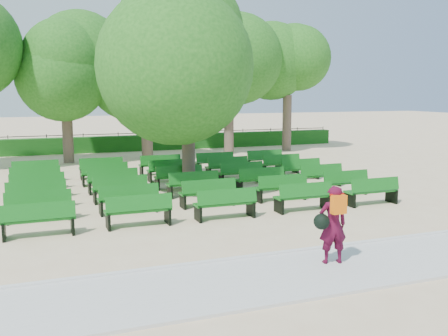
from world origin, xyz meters
name	(u,v)px	position (x,y,z in m)	size (l,w,h in m)	color
ground	(218,196)	(0.00, 0.00, 0.00)	(120.00, 120.00, 0.00)	beige
paving	(347,267)	(0.00, -7.40, 0.03)	(30.00, 2.20, 0.06)	silver
curb	(316,249)	(0.00, -6.25, 0.05)	(30.00, 0.12, 0.10)	silver
hedge	(137,143)	(0.00, 14.00, 0.45)	(26.00, 0.70, 0.90)	#185416
fence	(135,150)	(0.00, 14.40, 0.00)	(26.00, 0.10, 1.02)	black
tree_line	(152,159)	(0.00, 10.00, 0.00)	(21.80, 6.80, 7.04)	#286C1D
bench_array	(185,189)	(-0.81, 1.06, 0.09)	(1.71, 0.59, 1.07)	#116216
tree_among	(187,57)	(-0.59, 1.38, 4.61)	(5.15, 5.15, 6.94)	brown
person	(332,224)	(-0.21, -7.15, 0.87)	(0.76, 0.49, 1.56)	#460A21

